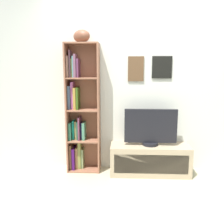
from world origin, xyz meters
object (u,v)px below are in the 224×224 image
Objects in this scene: bookshelf at (80,113)px; television at (151,128)px; tv_stand at (150,159)px; football at (82,36)px.

television is (1.02, -0.10, -0.19)m from bookshelf.
bookshelf is 1.65× the size of tv_stand.
football is at bearing 175.83° from tv_stand.
football is (0.06, -0.03, 1.07)m from bookshelf.
television reaches higher than tv_stand.
tv_stand is (0.96, -0.07, -1.72)m from football.
bookshelf is at bearing 174.42° from tv_stand.
football is 1.97m from tv_stand.
tv_stand is at bearing -90.00° from television.
bookshelf is at bearing 152.59° from football.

